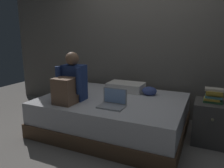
{
  "coord_description": "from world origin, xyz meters",
  "views": [
    {
      "loc": [
        1.0,
        -2.36,
        1.36
      ],
      "look_at": [
        -0.12,
        0.1,
        0.74
      ],
      "focal_mm": 34.22,
      "sensor_mm": 36.0,
      "label": 1
    }
  ],
  "objects_px": {
    "bed": "(113,114)",
    "book_stack": "(214,96)",
    "clothes_pile": "(149,91)",
    "laptop": "(113,102)",
    "pillow": "(126,87)",
    "nightstand": "(212,122)",
    "person_sitting": "(71,83)"
  },
  "relations": [
    {
      "from": "pillow",
      "to": "nightstand",
      "type": "bearing_deg",
      "value": -11.83
    },
    {
      "from": "bed",
      "to": "person_sitting",
      "type": "bearing_deg",
      "value": -140.61
    },
    {
      "from": "clothes_pile",
      "to": "bed",
      "type": "bearing_deg",
      "value": -140.07
    },
    {
      "from": "book_stack",
      "to": "bed",
      "type": "bearing_deg",
      "value": -172.08
    },
    {
      "from": "bed",
      "to": "clothes_pile",
      "type": "height_order",
      "value": "clothes_pile"
    },
    {
      "from": "bed",
      "to": "laptop",
      "type": "xyz_separation_m",
      "value": [
        0.15,
        -0.34,
        0.3
      ]
    },
    {
      "from": "bed",
      "to": "laptop",
      "type": "bearing_deg",
      "value": -65.97
    },
    {
      "from": "bed",
      "to": "book_stack",
      "type": "relative_size",
      "value": 9.0
    },
    {
      "from": "bed",
      "to": "laptop",
      "type": "height_order",
      "value": "laptop"
    },
    {
      "from": "pillow",
      "to": "clothes_pile",
      "type": "distance_m",
      "value": 0.42
    },
    {
      "from": "nightstand",
      "to": "person_sitting",
      "type": "height_order",
      "value": "person_sitting"
    },
    {
      "from": "bed",
      "to": "pillow",
      "type": "height_order",
      "value": "pillow"
    },
    {
      "from": "bed",
      "to": "pillow",
      "type": "relative_size",
      "value": 3.57
    },
    {
      "from": "bed",
      "to": "nightstand",
      "type": "distance_m",
      "value": 1.31
    },
    {
      "from": "bed",
      "to": "book_stack",
      "type": "bearing_deg",
      "value": 7.92
    },
    {
      "from": "book_stack",
      "to": "pillow",
      "type": "bearing_deg",
      "value": 167.91
    },
    {
      "from": "pillow",
      "to": "book_stack",
      "type": "bearing_deg",
      "value": -12.09
    },
    {
      "from": "book_stack",
      "to": "clothes_pile",
      "type": "relative_size",
      "value": 1.01
    },
    {
      "from": "nightstand",
      "to": "person_sitting",
      "type": "bearing_deg",
      "value": -162.46
    },
    {
      "from": "person_sitting",
      "to": "clothes_pile",
      "type": "distance_m",
      "value": 1.17
    },
    {
      "from": "person_sitting",
      "to": "laptop",
      "type": "distance_m",
      "value": 0.64
    },
    {
      "from": "person_sitting",
      "to": "clothes_pile",
      "type": "relative_size",
      "value": 2.97
    },
    {
      "from": "laptop",
      "to": "pillow",
      "type": "distance_m",
      "value": 0.81
    },
    {
      "from": "nightstand",
      "to": "book_stack",
      "type": "bearing_deg",
      "value": -162.95
    },
    {
      "from": "nightstand",
      "to": "book_stack",
      "type": "relative_size",
      "value": 2.42
    },
    {
      "from": "book_stack",
      "to": "laptop",
      "type": "bearing_deg",
      "value": -155.21
    },
    {
      "from": "laptop",
      "to": "pillow",
      "type": "xyz_separation_m",
      "value": [
        -0.13,
        0.79,
        0.01
      ]
    },
    {
      "from": "pillow",
      "to": "book_stack",
      "type": "relative_size",
      "value": 2.52
    },
    {
      "from": "nightstand",
      "to": "clothes_pile",
      "type": "bearing_deg",
      "value": 168.28
    },
    {
      "from": "bed",
      "to": "book_stack",
      "type": "distance_m",
      "value": 1.36
    },
    {
      "from": "pillow",
      "to": "clothes_pile",
      "type": "bearing_deg",
      "value": -12.08
    },
    {
      "from": "pillow",
      "to": "book_stack",
      "type": "height_order",
      "value": "book_stack"
    }
  ]
}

